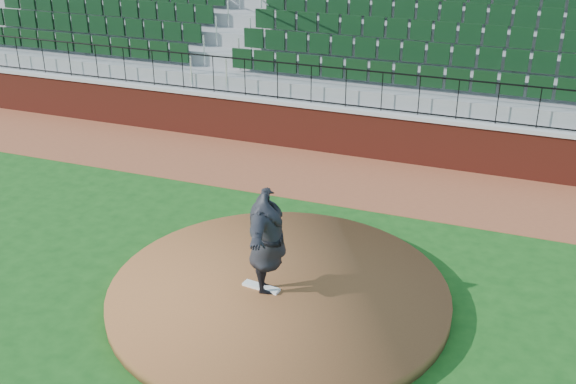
# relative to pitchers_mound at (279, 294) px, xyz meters

# --- Properties ---
(ground) EXTENTS (90.00, 90.00, 0.00)m
(ground) POSITION_rel_pitchers_mound_xyz_m (-0.46, 0.19, -0.12)
(ground) COLOR #154A15
(ground) RESTS_ON ground
(warning_track) EXTENTS (34.00, 3.20, 0.01)m
(warning_track) POSITION_rel_pitchers_mound_xyz_m (-0.46, 5.59, -0.12)
(warning_track) COLOR brown
(warning_track) RESTS_ON ground
(field_wall) EXTENTS (34.00, 0.35, 1.20)m
(field_wall) POSITION_rel_pitchers_mound_xyz_m (-0.46, 7.19, 0.47)
(field_wall) COLOR maroon
(field_wall) RESTS_ON ground
(wall_cap) EXTENTS (34.00, 0.45, 0.10)m
(wall_cap) POSITION_rel_pitchers_mound_xyz_m (-0.46, 7.19, 1.12)
(wall_cap) COLOR #B7B7B7
(wall_cap) RESTS_ON field_wall
(wall_railing) EXTENTS (34.00, 0.05, 1.00)m
(wall_railing) POSITION_rel_pitchers_mound_xyz_m (-0.46, 7.19, 1.67)
(wall_railing) COLOR black
(wall_railing) RESTS_ON wall_cap
(seating_stands) EXTENTS (34.00, 5.10, 4.60)m
(seating_stands) POSITION_rel_pitchers_mound_xyz_m (-0.46, 9.91, 2.18)
(seating_stands) COLOR gray
(seating_stands) RESTS_ON ground
(concourse_wall) EXTENTS (34.00, 0.50, 5.50)m
(concourse_wall) POSITION_rel_pitchers_mound_xyz_m (-0.46, 12.71, 2.62)
(concourse_wall) COLOR maroon
(concourse_wall) RESTS_ON ground
(pitchers_mound) EXTENTS (6.00, 6.00, 0.25)m
(pitchers_mound) POSITION_rel_pitchers_mound_xyz_m (0.00, 0.00, 0.00)
(pitchers_mound) COLOR brown
(pitchers_mound) RESTS_ON ground
(pitching_rubber) EXTENTS (0.70, 0.26, 0.05)m
(pitching_rubber) POSITION_rel_pitchers_mound_xyz_m (-0.28, -0.12, 0.15)
(pitching_rubber) COLOR white
(pitching_rubber) RESTS_ON pitchers_mound
(pitcher) EXTENTS (1.30, 2.39, 1.88)m
(pitcher) POSITION_rel_pitchers_mound_xyz_m (-0.14, -0.15, 1.06)
(pitcher) COLOR black
(pitcher) RESTS_ON pitchers_mound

